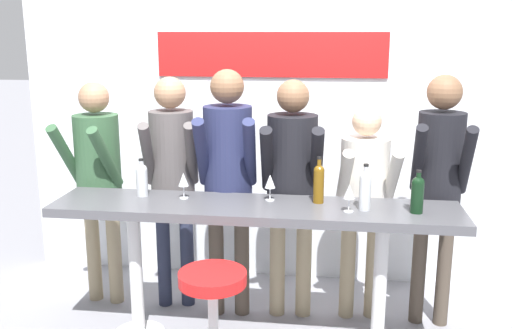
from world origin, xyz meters
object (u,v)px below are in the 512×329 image
object	(u,v)px
wine_bottle_1	(418,193)
bar_stool	(213,314)
wine_bottle_0	(365,189)
person_center_right	(364,191)
person_center	(292,173)
wine_bottle_3	(142,178)
wine_glass_2	(270,182)
person_center_left	(228,166)
wine_glass_1	(349,193)
person_right	(439,172)
tasting_table	(254,228)
wine_glass_0	(183,180)
person_left	(172,166)
wine_bottle_2	(319,182)
person_far_left	(98,169)

from	to	relation	value
wine_bottle_1	bar_stool	bearing A→B (deg)	-155.32
wine_bottle_0	person_center_right	bearing A→B (deg)	87.13
person_center	wine_bottle_3	size ratio (longest dim) A/B	6.81
wine_glass_2	wine_bottle_3	bearing A→B (deg)	-179.38
person_center_left	person_center_right	xyz separation A→B (m)	(0.97, 0.09, -0.17)
person_center	bar_stool	bearing A→B (deg)	-113.15
person_center_left	wine_bottle_3	xyz separation A→B (m)	(-0.54, -0.31, -0.03)
wine_glass_1	person_right	bearing A→B (deg)	40.05
bar_stool	wine_bottle_1	distance (m)	1.44
tasting_table	wine_glass_2	distance (m)	0.32
wine_bottle_3	wine_glass_0	xyz separation A→B (m)	(0.30, -0.02, 0.00)
person_left	person_center_right	size ratio (longest dim) A/B	1.12
wine_bottle_2	person_center_right	bearing A→B (deg)	51.12
bar_stool	tasting_table	bearing A→B (deg)	74.24
person_center_right	wine_bottle_1	xyz separation A→B (m)	(0.29, -0.53, 0.15)
wine_bottle_0	wine_bottle_1	xyz separation A→B (m)	(0.32, -0.02, -0.01)
person_right	bar_stool	bearing A→B (deg)	-138.53
person_center_right	wine_glass_0	world-z (taller)	person_center_right
wine_bottle_3	wine_glass_1	world-z (taller)	wine_bottle_3
wine_bottle_2	person_left	bearing A→B (deg)	160.20
tasting_table	bar_stool	bearing A→B (deg)	-105.76
wine_glass_0	wine_glass_2	xyz separation A→B (m)	(0.58, 0.03, 0.00)
person_left	person_center_left	distance (m)	0.45
tasting_table	wine_bottle_3	world-z (taller)	wine_bottle_3
bar_stool	wine_bottle_1	size ratio (longest dim) A/B	2.83
person_left	wine_bottle_2	xyz separation A→B (m)	(1.09, -0.39, 0.02)
person_left	person_center	distance (m)	0.90
person_right	wine_bottle_1	world-z (taller)	person_right
wine_bottle_3	wine_glass_2	size ratio (longest dim) A/B	1.47
person_right	wine_bottle_3	xyz separation A→B (m)	(-2.01, -0.35, -0.02)
person_center_right	wine_bottle_1	distance (m)	0.62
person_left	wine_glass_0	world-z (taller)	person_left
person_far_left	person_center	xyz separation A→B (m)	(1.47, -0.04, 0.02)
person_center_right	wine_bottle_3	size ratio (longest dim) A/B	6.09
tasting_table	wine_bottle_1	xyz separation A→B (m)	(1.02, -0.03, 0.28)
tasting_table	wine_glass_0	distance (m)	0.57
wine_bottle_3	wine_glass_0	distance (m)	0.30
wine_bottle_1	wine_glass_2	xyz separation A→B (m)	(-0.93, 0.14, -0.00)
person_right	wine_bottle_2	world-z (taller)	person_right
bar_stool	person_center_left	world-z (taller)	person_center_left
person_center_left	wine_bottle_3	bearing A→B (deg)	-156.03
person_right	wine_bottle_0	world-z (taller)	person_right
person_center_left	wine_bottle_1	bearing A→B (deg)	-24.81
wine_bottle_0	wine_bottle_3	xyz separation A→B (m)	(-1.49, 0.12, -0.01)
wine_bottle_0	wine_bottle_2	world-z (taller)	wine_bottle_2
bar_stool	person_far_left	size ratio (longest dim) A/B	0.44
tasting_table	person_center	xyz separation A→B (m)	(0.21, 0.45, 0.26)
person_right	wine_bottle_1	bearing A→B (deg)	-108.33
wine_bottle_1	wine_glass_2	bearing A→B (deg)	171.28
person_center_left	wine_glass_0	bearing A→B (deg)	-132.27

